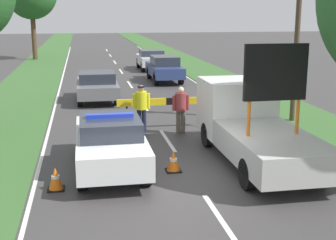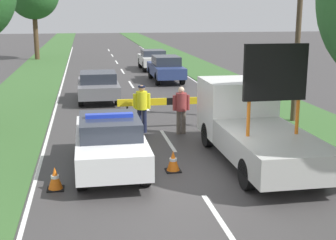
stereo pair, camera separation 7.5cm
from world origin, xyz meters
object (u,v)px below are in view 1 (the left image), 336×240
at_px(road_barrier, 166,103).
at_px(traffic_cone_centre_front, 56,179).
at_px(queued_car_suv_grey, 97,86).
at_px(utility_pole, 297,33).
at_px(traffic_cone_near_police, 173,161).
at_px(pedestrian_civilian, 181,106).
at_px(police_officer, 141,105).
at_px(queued_car_hatch_blue, 164,68).
at_px(work_truck, 251,124).
at_px(queued_car_van_white, 151,59).
at_px(police_car, 110,141).

xyz_separation_m(road_barrier, traffic_cone_centre_front, (-3.67, -5.42, -0.67)).
bearing_deg(road_barrier, queued_car_suv_grey, 104.68).
bearing_deg(utility_pole, traffic_cone_near_police, -139.21).
distance_m(pedestrian_civilian, queued_car_suv_grey, 7.28).
height_order(traffic_cone_centre_front, utility_pole, utility_pole).
bearing_deg(traffic_cone_near_police, police_officer, 94.36).
relative_size(queued_car_hatch_blue, utility_pole, 0.69).
relative_size(pedestrian_civilian, utility_pole, 0.25).
height_order(work_truck, pedestrian_civilian, work_truck).
xyz_separation_m(police_officer, pedestrian_civilian, (1.32, -0.41, -0.03)).
distance_m(work_truck, queued_car_van_white, 21.30).
distance_m(traffic_cone_near_police, traffic_cone_centre_front, 3.15).
bearing_deg(queued_car_hatch_blue, queued_car_suv_grey, 52.63).
height_order(road_barrier, queued_car_hatch_blue, queued_car_hatch_blue).
relative_size(road_barrier, queued_car_van_white, 0.88).
relative_size(traffic_cone_near_police, queued_car_hatch_blue, 0.13).
bearing_deg(queued_car_van_white, pedestrian_civilian, 84.79).
height_order(traffic_cone_centre_front, queued_car_van_white, queued_car_van_white).
bearing_deg(road_barrier, utility_pole, -2.99).
relative_size(work_truck, queued_car_hatch_blue, 1.30).
relative_size(police_officer, traffic_cone_centre_front, 3.00).
distance_m(work_truck, queued_car_hatch_blue, 15.38).
bearing_deg(queued_car_van_white, utility_pole, 99.99).
distance_m(police_officer, pedestrian_civilian, 1.38).
bearing_deg(work_truck, police_officer, -48.04).
relative_size(road_barrier, traffic_cone_centre_front, 6.30).
xyz_separation_m(road_barrier, traffic_cone_near_police, (-0.63, -4.62, -0.67)).
bearing_deg(queued_car_hatch_blue, queued_car_van_white, -90.66).
xyz_separation_m(traffic_cone_near_police, utility_pole, (5.68, 4.90, 3.12)).
distance_m(road_barrier, police_officer, 1.04).
bearing_deg(work_truck, traffic_cone_centre_front, 19.28).
bearing_deg(pedestrian_civilian, police_car, -146.01).
xyz_separation_m(police_officer, traffic_cone_centre_front, (-2.72, -5.01, -0.73)).
relative_size(police_officer, utility_pole, 0.26).
height_order(police_officer, queued_car_hatch_blue, police_officer).
height_order(police_car, road_barrier, police_car).
bearing_deg(police_officer, work_truck, 102.49).
xyz_separation_m(police_officer, queued_car_suv_grey, (-1.32, 6.37, -0.28)).
xyz_separation_m(police_car, road_barrier, (2.28, 4.14, 0.17)).
height_order(police_car, police_officer, police_officer).
bearing_deg(pedestrian_civilian, traffic_cone_near_police, -122.18).
distance_m(queued_car_suv_grey, queued_car_van_white, 12.25).
xyz_separation_m(road_barrier, police_officer, (-0.95, -0.42, 0.06)).
bearing_deg(traffic_cone_near_police, traffic_cone_centre_front, -165.22).
height_order(queued_car_hatch_blue, utility_pole, utility_pole).
distance_m(police_car, pedestrian_civilian, 4.25).
relative_size(traffic_cone_near_police, utility_pole, 0.09).
bearing_deg(road_barrier, traffic_cone_centre_front, -130.26).
distance_m(police_officer, queued_car_suv_grey, 6.51).
height_order(work_truck, police_officer, work_truck).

